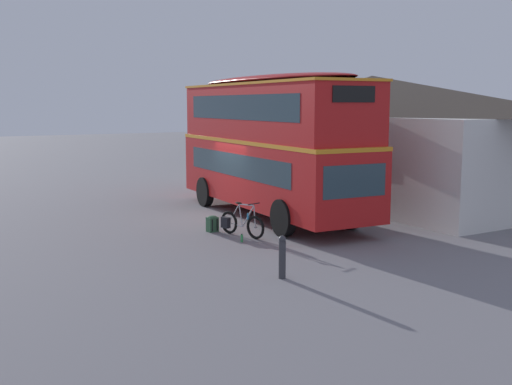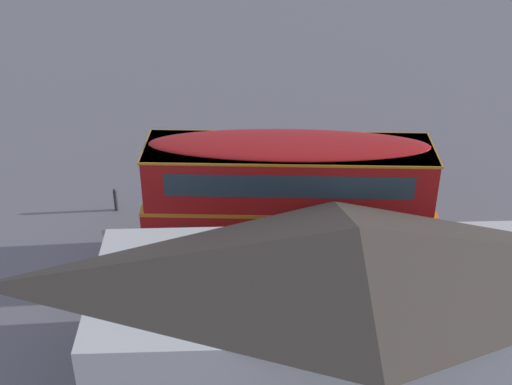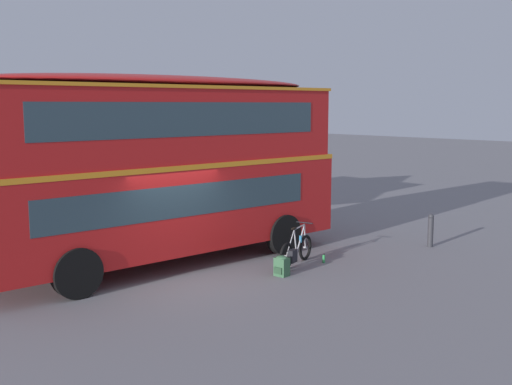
{
  "view_description": "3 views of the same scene",
  "coord_description": "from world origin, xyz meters",
  "px_view_note": "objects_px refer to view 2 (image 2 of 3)",
  "views": [
    {
      "loc": [
        18.4,
        -9.42,
        3.84
      ],
      "look_at": [
        2.9,
        -0.51,
        1.25
      ],
      "focal_mm": 43.06,
      "sensor_mm": 36.0,
      "label": 1
    },
    {
      "loc": [
        2.17,
        21.41,
        14.23
      ],
      "look_at": [
        1.68,
        0.13,
        2.14
      ],
      "focal_mm": 47.99,
      "sensor_mm": 36.0,
      "label": 2
    },
    {
      "loc": [
        -8.54,
        -11.41,
        4.07
      ],
      "look_at": [
        3.2,
        0.73,
        1.67
      ],
      "focal_mm": 43.51,
      "sensor_mm": 36.0,
      "label": 3
    }
  ],
  "objects_px": {
    "double_decker_bus": "(288,197)",
    "touring_bicycle": "(224,218)",
    "water_bottle_green_metal": "(206,219)",
    "kerb_bollard": "(116,199)",
    "backpack_on_ground": "(249,214)"
  },
  "relations": [
    {
      "from": "water_bottle_green_metal",
      "to": "kerb_bollard",
      "type": "height_order",
      "value": "kerb_bollard"
    },
    {
      "from": "touring_bicycle",
      "to": "kerb_bollard",
      "type": "xyz_separation_m",
      "value": [
        4.34,
        -1.29,
        0.13
      ]
    },
    {
      "from": "kerb_bollard",
      "to": "double_decker_bus",
      "type": "bearing_deg",
      "value": 150.76
    },
    {
      "from": "touring_bicycle",
      "to": "backpack_on_ground",
      "type": "xyz_separation_m",
      "value": [
        -0.97,
        -0.43,
        -0.12
      ]
    },
    {
      "from": "double_decker_bus",
      "to": "kerb_bollard",
      "type": "relative_size",
      "value": 10.13
    },
    {
      "from": "kerb_bollard",
      "to": "touring_bicycle",
      "type": "bearing_deg",
      "value": 163.51
    },
    {
      "from": "touring_bicycle",
      "to": "backpack_on_ground",
      "type": "relative_size",
      "value": 3.49
    },
    {
      "from": "backpack_on_ground",
      "to": "kerb_bollard",
      "type": "relative_size",
      "value": 0.51
    },
    {
      "from": "double_decker_bus",
      "to": "touring_bicycle",
      "type": "height_order",
      "value": "double_decker_bus"
    },
    {
      "from": "backpack_on_ground",
      "to": "kerb_bollard",
      "type": "xyz_separation_m",
      "value": [
        5.31,
        -0.86,
        0.24
      ]
    },
    {
      "from": "touring_bicycle",
      "to": "kerb_bollard",
      "type": "distance_m",
      "value": 4.53
    },
    {
      "from": "double_decker_bus",
      "to": "water_bottle_green_metal",
      "type": "bearing_deg",
      "value": -42.62
    },
    {
      "from": "backpack_on_ground",
      "to": "kerb_bollard",
      "type": "bearing_deg",
      "value": -9.17
    },
    {
      "from": "double_decker_bus",
      "to": "touring_bicycle",
      "type": "relative_size",
      "value": 5.69
    },
    {
      "from": "water_bottle_green_metal",
      "to": "backpack_on_ground",
      "type": "bearing_deg",
      "value": -176.66
    }
  ]
}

